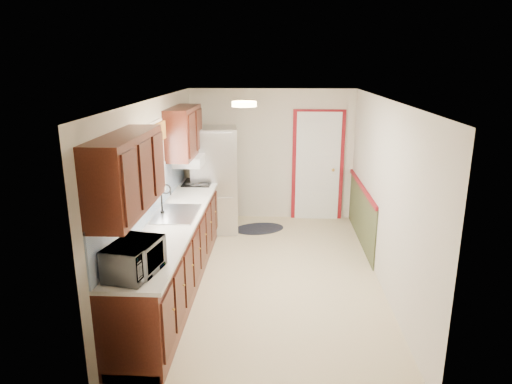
# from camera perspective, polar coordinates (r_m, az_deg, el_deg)

# --- Properties ---
(room_shell) EXTENTS (3.20, 5.20, 2.52)m
(room_shell) POSITION_cam_1_polar(r_m,az_deg,el_deg) (6.00, 1.59, -0.01)
(room_shell) COLOR #CCBA8F
(room_shell) RESTS_ON ground
(kitchen_run) EXTENTS (0.63, 4.00, 2.20)m
(kitchen_run) POSITION_cam_1_polar(r_m,az_deg,el_deg) (6.00, -10.41, -4.20)
(kitchen_run) COLOR #3B150D
(kitchen_run) RESTS_ON ground
(back_wall_trim) EXTENTS (1.12, 2.30, 2.08)m
(back_wall_trim) POSITION_cam_1_polar(r_m,az_deg,el_deg) (8.26, 8.82, 2.02)
(back_wall_trim) COLOR maroon
(back_wall_trim) RESTS_ON ground
(ceiling_fixture) EXTENTS (0.30, 0.30, 0.06)m
(ceiling_fixture) POSITION_cam_1_polar(r_m,az_deg,el_deg) (5.61, -1.48, 10.94)
(ceiling_fixture) COLOR #FFD88C
(ceiling_fixture) RESTS_ON room_shell
(microwave) EXTENTS (0.42, 0.62, 0.39)m
(microwave) POSITION_cam_1_polar(r_m,az_deg,el_deg) (4.39, -15.01, -7.63)
(microwave) COLOR white
(microwave) RESTS_ON kitchen_run
(refrigerator) EXTENTS (0.83, 0.80, 1.80)m
(refrigerator) POSITION_cam_1_polar(r_m,az_deg,el_deg) (7.85, -5.17, 1.51)
(refrigerator) COLOR #B7B7BC
(refrigerator) RESTS_ON ground
(rug) EXTENTS (1.02, 0.82, 0.01)m
(rug) POSITION_cam_1_polar(r_m,az_deg,el_deg) (8.11, 0.38, -4.59)
(rug) COLOR black
(rug) RESTS_ON ground
(cooktop) EXTENTS (0.46, 0.55, 0.02)m
(cooktop) POSITION_cam_1_polar(r_m,az_deg,el_deg) (7.53, -7.28, 1.19)
(cooktop) COLOR black
(cooktop) RESTS_ON kitchen_run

